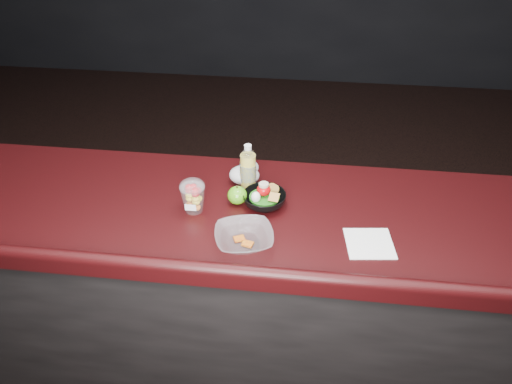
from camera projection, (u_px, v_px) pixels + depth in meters
room_shell at (260, 12)px, 1.16m from camera, size 8.00×8.00×8.00m
counter at (266, 303)px, 2.17m from camera, size 4.06×0.71×1.02m
lemonade_bottle at (248, 170)px, 1.95m from camera, size 0.06×0.06×0.19m
fruit_cup at (193, 195)px, 1.84m from camera, size 0.09×0.09×0.13m
green_apple at (237, 195)px, 1.89m from camera, size 0.08×0.08×0.08m
plastic_bag at (245, 174)px, 2.00m from camera, size 0.12×0.10×0.09m
snack_bowl at (264, 198)px, 1.88m from camera, size 0.20×0.20×0.09m
takeout_bowl at (244, 238)px, 1.71m from camera, size 0.25×0.25×0.05m
paper_napkin at (369, 243)px, 1.72m from camera, size 0.18×0.18×0.00m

